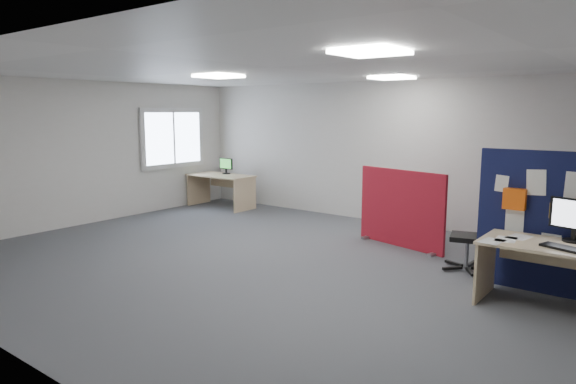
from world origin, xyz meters
The scene contains 16 objects.
floor centered at (0.00, 0.00, 0.00)m, with size 9.00×9.00×0.00m, color #4D4F54.
ceiling centered at (0.00, 0.00, 2.70)m, with size 9.00×7.00×0.02m, color white.
wall_back centered at (0.00, 3.50, 1.35)m, with size 9.00×0.02×2.70m, color silver.
wall_front centered at (0.00, -3.50, 1.35)m, with size 9.00×0.02×2.70m, color silver.
wall_left centered at (-4.50, 0.00, 1.35)m, with size 0.02×7.00×2.70m, color silver.
window centered at (-4.44, 2.00, 1.55)m, with size 0.06×1.70×1.30m.
ceiling_lights centered at (0.33, 0.67, 2.67)m, with size 4.10×4.10×0.04m.
navy_divider centered at (3.46, 1.05, 0.84)m, with size 2.04×0.30×1.68m.
main_desk centered at (3.58, 0.54, 0.56)m, with size 1.76×0.78×0.73m.
monitor_main centered at (3.56, 0.76, 0.99)m, with size 0.53×0.22×0.47m.
keyboard centered at (3.54, 0.36, 0.74)m, with size 0.45×0.18×0.03m, color black.
red_divider centered at (0.98, 1.99, 0.60)m, with size 1.60×0.44×1.22m.
second_desk centered at (-3.68, 2.72, 0.55)m, with size 1.50×0.75×0.73m.
monitor_second centered at (-3.71, 2.88, 0.93)m, with size 0.39×0.18×0.35m.
office_chair centered at (2.33, 1.42, 0.58)m, with size 0.67×0.65×1.01m.
desk_papers centered at (3.33, 0.48, 0.73)m, with size 1.40×0.85×0.00m.
Camera 1 is at (4.39, -5.39, 2.12)m, focal length 32.00 mm.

